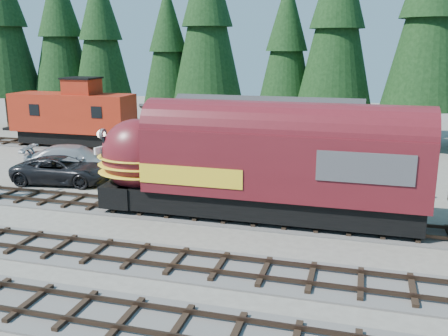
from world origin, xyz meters
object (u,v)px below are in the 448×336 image
(locomotive, at_px, (247,168))
(pickup_truck_a, at_px, (62,170))
(pickup_truck_b, at_px, (76,160))
(depot, at_px, (257,138))
(caboose, at_px, (73,116))

(locomotive, distance_m, pickup_truck_a, 13.45)
(pickup_truck_a, bearing_deg, pickup_truck_b, 0.96)
(locomotive, relative_size, pickup_truck_a, 2.71)
(locomotive, height_order, pickup_truck_b, locomotive)
(depot, height_order, pickup_truck_b, depot)
(locomotive, xyz_separation_m, pickup_truck_b, (-13.21, 5.61, -1.66))
(depot, xyz_separation_m, pickup_truck_a, (-11.99, -3.06, -2.10))
(depot, bearing_deg, pickup_truck_b, -175.89)
(pickup_truck_a, height_order, pickup_truck_b, pickup_truck_b)
(pickup_truck_a, bearing_deg, depot, -83.41)
(caboose, xyz_separation_m, pickup_truck_b, (5.33, -8.39, -1.73))
(pickup_truck_a, bearing_deg, caboose, 20.48)
(locomotive, height_order, pickup_truck_a, locomotive)
(pickup_truck_b, bearing_deg, caboose, 17.35)
(caboose, height_order, pickup_truck_a, caboose)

